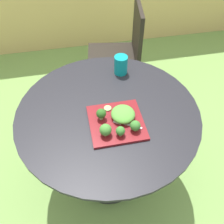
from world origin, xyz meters
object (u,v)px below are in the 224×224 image
(salad_plate, at_px, (116,122))
(fork, at_px, (125,124))
(patio_chair, at_px, (123,49))
(drinking_glass, at_px, (121,66))

(salad_plate, relative_size, fork, 2.01)
(patio_chair, relative_size, fork, 6.42)
(salad_plate, bearing_deg, fork, -31.84)
(patio_chair, distance_m, drinking_glass, 0.64)
(drinking_glass, bearing_deg, salad_plate, -105.62)
(patio_chair, height_order, fork, patio_chair)
(patio_chair, xyz_separation_m, drinking_glass, (-0.16, -0.56, 0.25))
(salad_plate, relative_size, drinking_glass, 2.38)
(patio_chair, relative_size, drinking_glass, 7.60)
(patio_chair, bearing_deg, fork, -103.14)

